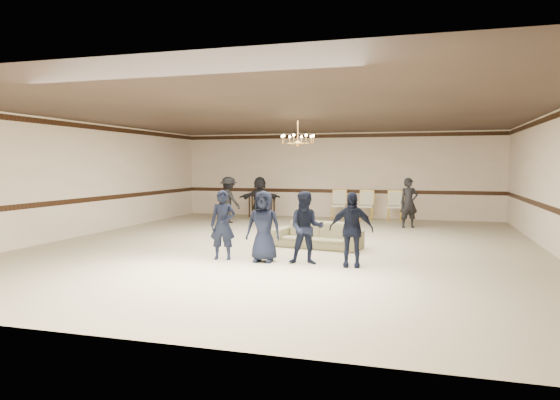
{
  "coord_description": "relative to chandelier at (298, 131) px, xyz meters",
  "views": [
    {
      "loc": [
        3.25,
        -11.92,
        1.99
      ],
      "look_at": [
        -0.05,
        -0.5,
        1.16
      ],
      "focal_mm": 32.35,
      "sensor_mm": 36.0,
      "label": 1
    }
  ],
  "objects": [
    {
      "name": "adult_mid",
      "position": [
        -2.34,
        3.86,
        -2.08
      ],
      "size": [
        1.54,
        0.9,
        1.58
      ],
      "primitive_type": "imported",
      "rotation": [
        0.0,
        0.0,
        3.46
      ],
      "color": "black",
      "rests_on": "floor"
    },
    {
      "name": "boy_c",
      "position": [
        0.97,
        -3.15,
        -2.14
      ],
      "size": [
        0.8,
        0.67,
        1.47
      ],
      "primitive_type": "imported",
      "rotation": [
        0.0,
        0.0,
        0.17
      ],
      "color": "black",
      "rests_on": "floor"
    },
    {
      "name": "banquet_chair_right",
      "position": [
        2.22,
        5.21,
        -2.35
      ],
      "size": [
        0.55,
        0.55,
        1.06
      ],
      "primitive_type": null,
      "rotation": [
        0.0,
        0.0,
        -0.07
      ],
      "color": "beige",
      "rests_on": "floor"
    },
    {
      "name": "room",
      "position": [
        0.0,
        -1.0,
        -1.28
      ],
      "size": [
        12.01,
        14.01,
        3.21
      ],
      "color": "tan",
      "rests_on": "ground"
    },
    {
      "name": "console_table",
      "position": [
        -2.78,
        5.41,
        -2.45
      ],
      "size": [
        1.02,
        0.47,
        0.84
      ],
      "primitive_type": "cube",
      "rotation": [
        0.0,
        0.0,
        0.04
      ],
      "color": "black",
      "rests_on": "floor"
    },
    {
      "name": "chair_rail",
      "position": [
        0.0,
        5.99,
        -1.88
      ],
      "size": [
        12.0,
        0.02,
        0.14
      ],
      "primitive_type": "cube",
      "color": "black",
      "rests_on": "wall_back"
    },
    {
      "name": "adult_right",
      "position": [
        2.76,
        3.46,
        -2.08
      ],
      "size": [
        0.68,
        0.56,
        1.58
      ],
      "primitive_type": "imported",
      "rotation": [
        0.0,
        0.0,
        0.37
      ],
      "color": "black",
      "rests_on": "floor"
    },
    {
      "name": "boy_a",
      "position": [
        -0.83,
        -3.15,
        -2.14
      ],
      "size": [
        0.59,
        0.44,
        1.47
      ],
      "primitive_type": "imported",
      "rotation": [
        0.0,
        0.0,
        0.18
      ],
      "color": "black",
      "rests_on": "floor"
    },
    {
      "name": "banquet_chair_mid",
      "position": [
        1.22,
        5.21,
        -2.35
      ],
      "size": [
        0.52,
        0.52,
        1.06
      ],
      "primitive_type": null,
      "rotation": [
        0.0,
        0.0,
        -0.01
      ],
      "color": "beige",
      "rests_on": "floor"
    },
    {
      "name": "chandelier",
      "position": [
        0.0,
        0.0,
        0.0
      ],
      "size": [
        0.94,
        0.94,
        0.89
      ],
      "primitive_type": null,
      "color": "#C48D3F",
      "rests_on": "ceiling"
    },
    {
      "name": "settee",
      "position": [
        0.77,
        -1.1,
        -2.57
      ],
      "size": [
        2.22,
        1.19,
        0.62
      ],
      "primitive_type": "imported",
      "rotation": [
        0.0,
        0.0,
        -0.18
      ],
      "color": "#7A7151",
      "rests_on": "floor"
    },
    {
      "name": "boy_b",
      "position": [
        0.07,
        -3.15,
        -2.14
      ],
      "size": [
        0.73,
        0.49,
        1.47
      ],
      "primitive_type": "imported",
      "rotation": [
        0.0,
        0.0,
        0.04
      ],
      "color": "black",
      "rests_on": "floor"
    },
    {
      "name": "boy_d",
      "position": [
        1.87,
        -3.15,
        -2.14
      ],
      "size": [
        0.89,
        0.45,
        1.47
      ],
      "primitive_type": "imported",
      "rotation": [
        0.0,
        0.0,
        0.11
      ],
      "color": "black",
      "rests_on": "floor"
    },
    {
      "name": "adult_left",
      "position": [
        -3.24,
        3.16,
        -2.08
      ],
      "size": [
        1.18,
        0.99,
        1.58
      ],
      "primitive_type": "imported",
      "rotation": [
        0.0,
        0.0,
        2.67
      ],
      "color": "black",
      "rests_on": "floor"
    },
    {
      "name": "crown_molding",
      "position": [
        0.0,
        5.99,
        0.21
      ],
      "size": [
        12.0,
        0.02,
        0.14
      ],
      "primitive_type": "cube",
      "color": "black",
      "rests_on": "wall_back"
    },
    {
      "name": "banquet_chair_left",
      "position": [
        0.22,
        5.21,
        -2.35
      ],
      "size": [
        0.56,
        0.56,
        1.06
      ],
      "primitive_type": null,
      "rotation": [
        0.0,
        0.0,
        0.1
      ],
      "color": "beige",
      "rests_on": "floor"
    }
  ]
}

